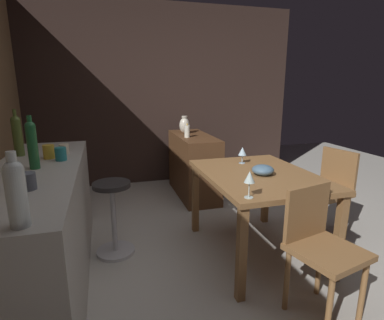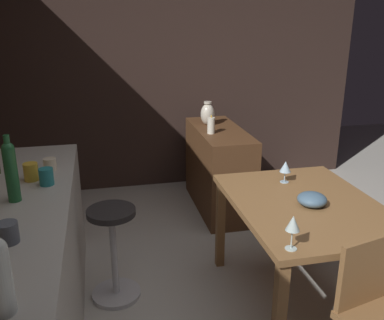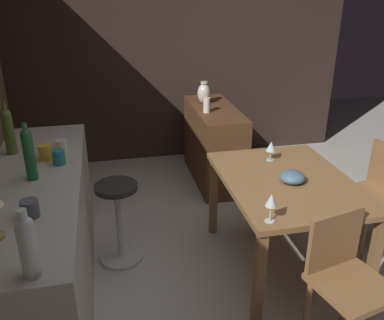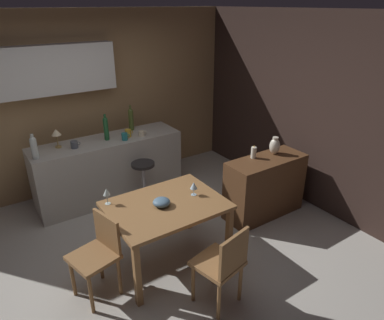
{
  "view_description": "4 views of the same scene",
  "coord_description": "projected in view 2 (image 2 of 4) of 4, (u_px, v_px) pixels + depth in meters",
  "views": [
    {
      "loc": [
        -2.09,
        1.0,
        1.48
      ],
      "look_at": [
        0.6,
        0.23,
        0.78
      ],
      "focal_mm": 28.89,
      "sensor_mm": 36.0,
      "label": 1
    },
    {
      "loc": [
        -2.06,
        1.0,
        1.85
      ],
      "look_at": [
        0.94,
        0.33,
        0.81
      ],
      "focal_mm": 39.66,
      "sensor_mm": 36.0,
      "label": 2
    },
    {
      "loc": [
        -2.3,
        1.0,
        2.06
      ],
      "look_at": [
        0.64,
        0.36,
        0.74
      ],
      "focal_mm": 38.87,
      "sensor_mm": 36.0,
      "label": 3
    },
    {
      "loc": [
        -1.36,
        -3.0,
        2.67
      ],
      "look_at": [
        0.88,
        0.34,
        0.84
      ],
      "focal_mm": 32.69,
      "sensor_mm": 36.0,
      "label": 4
    }
  ],
  "objects": [
    {
      "name": "wine_bottle_green",
      "position": [
        11.0,
        169.0,
        2.25
      ],
      "size": [
        0.07,
        0.07,
        0.37
      ],
      "color": "#1E592D",
      "rests_on": "kitchen_counter"
    },
    {
      "name": "cup_mustard",
      "position": [
        31.0,
        172.0,
        2.58
      ],
      "size": [
        0.12,
        0.09,
        0.11
      ],
      "color": "gold",
      "rests_on": "kitchen_counter"
    },
    {
      "name": "cup_teal",
      "position": [
        46.0,
        177.0,
        2.51
      ],
      "size": [
        0.12,
        0.08,
        0.1
      ],
      "color": "teal",
      "rests_on": "kitchen_counter"
    },
    {
      "name": "pillar_candle_tall",
      "position": [
        212.0,
        125.0,
        3.91
      ],
      "size": [
        0.07,
        0.07,
        0.18
      ],
      "color": "white",
      "rests_on": "sideboard_cabinet"
    },
    {
      "name": "sideboard_cabinet",
      "position": [
        219.0,
        169.0,
        4.21
      ],
      "size": [
        1.1,
        0.44,
        0.82
      ],
      "primitive_type": "cube",
      "color": "#56351E",
      "rests_on": "ground_plane"
    },
    {
      "name": "chair_near_window",
      "position": [
        383.0,
        315.0,
        2.05
      ],
      "size": [
        0.48,
        0.48,
        0.84
      ],
      "color": "olive",
      "rests_on": "ground_plane"
    },
    {
      "name": "cup_slate",
      "position": [
        8.0,
        233.0,
        1.87
      ],
      "size": [
        0.13,
        0.09,
        0.1
      ],
      "color": "#515660",
      "rests_on": "kitchen_counter"
    },
    {
      "name": "kitchen_counter",
      "position": [
        24.0,
        273.0,
        2.44
      ],
      "size": [
        2.1,
        0.6,
        0.9
      ],
      "primitive_type": "cube",
      "color": "#B2ADA3",
      "rests_on": "ground_plane"
    },
    {
      "name": "wine_glass_left",
      "position": [
        285.0,
        167.0,
        2.96
      ],
      "size": [
        0.08,
        0.08,
        0.16
      ],
      "color": "silver",
      "rests_on": "dining_table"
    },
    {
      "name": "vase_ceramic_ivory",
      "position": [
        208.0,
        114.0,
        4.21
      ],
      "size": [
        0.14,
        0.14,
        0.24
      ],
      "color": "beige",
      "rests_on": "sideboard_cabinet"
    },
    {
      "name": "cup_cream",
      "position": [
        50.0,
        164.0,
        2.76
      ],
      "size": [
        0.12,
        0.08,
        0.08
      ],
      "color": "beige",
      "rests_on": "kitchen_counter"
    },
    {
      "name": "fruit_bowl",
      "position": [
        312.0,
        199.0,
        2.61
      ],
      "size": [
        0.18,
        0.18,
        0.08
      ],
      "primitive_type": "ellipsoid",
      "color": "slate",
      "rests_on": "dining_table"
    },
    {
      "name": "wine_glass_right",
      "position": [
        293.0,
        224.0,
        2.09
      ],
      "size": [
        0.07,
        0.07,
        0.18
      ],
      "color": "silver",
      "rests_on": "dining_table"
    },
    {
      "name": "wall_side_right",
      "position": [
        162.0,
        70.0,
        4.59
      ],
      "size": [
        0.1,
        4.4,
        2.6
      ],
      "primitive_type": "cube",
      "color": "#33231E",
      "rests_on": "ground_plane"
    },
    {
      "name": "dining_table",
      "position": [
        305.0,
        215.0,
        2.7
      ],
      "size": [
        1.19,
        0.89,
        0.74
      ],
      "color": "olive",
      "rests_on": "ground_plane"
    },
    {
      "name": "bar_stool",
      "position": [
        114.0,
        251.0,
        2.85
      ],
      "size": [
        0.34,
        0.34,
        0.66
      ],
      "color": "#262323",
      "rests_on": "ground_plane"
    }
  ]
}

